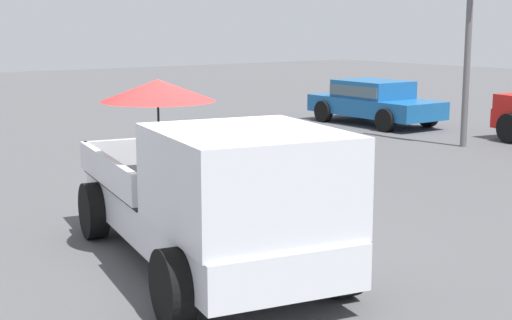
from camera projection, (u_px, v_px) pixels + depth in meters
ground_plane at (203, 263)px, 9.69m from camera, size 80.00×80.00×0.00m
pickup_truck_main at (213, 194)px, 9.12m from camera, size 5.33×3.07×2.31m
parked_sedan_near at (374, 100)px, 22.95m from camera, size 4.34×2.06×1.33m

